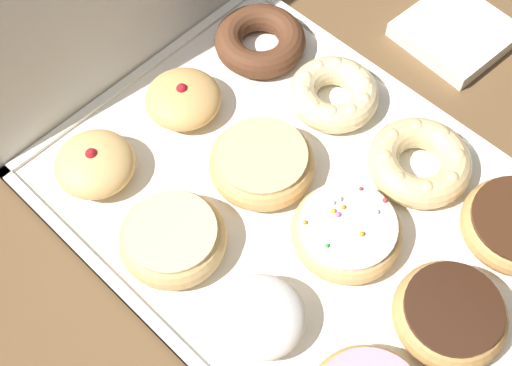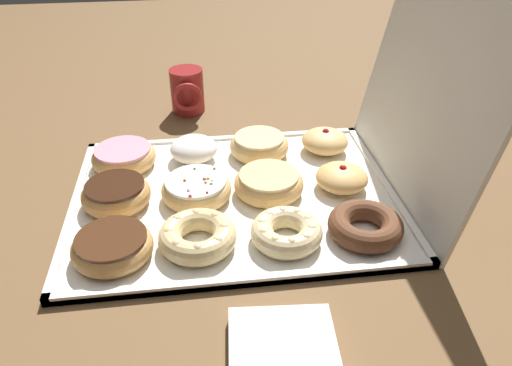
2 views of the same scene
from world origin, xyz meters
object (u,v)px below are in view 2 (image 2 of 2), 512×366
Objects in this scene: glazed_ring_donut_7 at (269,184)px; cruller_donut_8 at (286,231)px; powdered_filled_donut_3 at (194,149)px; chocolate_cake_ring_donut_11 at (365,226)px; donut_box at (235,197)px; napkin_stack at (283,353)px; chocolate_frosted_donut_2 at (112,246)px; jelly_filled_donut_10 at (342,178)px; coffee_mug at (187,90)px; glazed_ring_donut_6 at (259,145)px; cruller_donut_5 at (197,236)px; jelly_filled_donut_9 at (325,141)px; chocolate_frosted_donut_1 at (116,194)px; sprinkle_donut_4 at (196,189)px; pink_frosted_donut_0 at (124,156)px.

cruller_donut_8 is (0.13, 0.01, -0.00)m from glazed_ring_donut_7.
chocolate_cake_ring_donut_11 is (0.26, 0.26, -0.01)m from powdered_filled_donut_3.
donut_box is 4.33× the size of napkin_stack.
jelly_filled_donut_10 is (-0.13, 0.38, 0.00)m from chocolate_frosted_donut_2.
napkin_stack is at bearing 8.03° from coffee_mug.
glazed_ring_donut_6 is 1.05× the size of cruller_donut_8.
cruller_donut_5 is 1.30× the size of jelly_filled_donut_9.
donut_box is 0.14m from cruller_donut_5.
coffee_mug is (-0.24, -0.13, 0.02)m from glazed_ring_donut_6.
glazed_ring_donut_7 is at bearing 86.61° from donut_box.
jelly_filled_donut_10 is at bearing 43.68° from glazed_ring_donut_6.
chocolate_frosted_donut_1 reaches higher than cruller_donut_8.
napkin_stack is (0.33, 0.09, -0.02)m from sprinkle_donut_4.
powdered_filled_donut_3 reaches higher than cruller_donut_8.
glazed_ring_donut_6 is (-0.26, 0.13, 0.00)m from cruller_donut_5.
jelly_filled_donut_9 is (-0.13, 0.39, 0.00)m from chocolate_frosted_donut_1.
sprinkle_donut_4 is 0.12m from glazed_ring_donut_7.
donut_box is 4.67× the size of chocolate_frosted_donut_2.
donut_box is 0.33m from napkin_stack.
jelly_filled_donut_9 is at bearing 89.98° from powdered_filled_donut_3.
sprinkle_donut_4 is at bearing 136.57° from chocolate_frosted_donut_2.
coffee_mug is (-0.38, -0.13, 0.02)m from glazed_ring_donut_7.
jelly_filled_donut_10 is (-0.13, 0.12, 0.00)m from cruller_donut_8.
donut_box is at bearing -55.54° from jelly_filled_donut_9.
glazed_ring_donut_7 is 0.13m from cruller_donut_8.
sprinkle_donut_4 is (-0.00, 0.13, -0.00)m from chocolate_frosted_donut_1.
chocolate_frosted_donut_1 reaches higher than glazed_ring_donut_7.
jelly_filled_donut_10 is 0.37m from napkin_stack.
chocolate_frosted_donut_2 is 0.99× the size of sprinkle_donut_4.
chocolate_frosted_donut_1 is 0.40m from napkin_stack.
donut_box is 0.20m from chocolate_frosted_donut_1.
cruller_donut_8 is at bearing 26.79° from donut_box.
chocolate_cake_ring_donut_11 is at bearing 45.21° from glazed_ring_donut_7.
jelly_filled_donut_10 is at bearing 90.15° from chocolate_frosted_donut_1.
powdered_filled_donut_3 is at bearing -117.40° from jelly_filled_donut_10.
chocolate_frosted_donut_1 reaches higher than chocolate_cake_ring_donut_11.
chocolate_frosted_donut_2 is 0.26m from cruller_donut_8.
jelly_filled_donut_9 is 0.90× the size of coffee_mug.
cruller_donut_5 is at bearing 46.73° from chocolate_frosted_donut_1.
sprinkle_donut_4 is at bearing -90.09° from donut_box.
glazed_ring_donut_7 is (0.13, 0.26, 0.00)m from pink_frosted_donut_0.
cruller_donut_5 is at bearing -46.24° from glazed_ring_donut_7.
cruller_donut_5 is at bearing -0.97° from sprinkle_donut_4.
pink_frosted_donut_0 is at bearing -133.52° from sprinkle_donut_4.
donut_box is at bearing 11.11° from coffee_mug.
chocolate_frosted_donut_1 is at bearing -0.37° from pink_frosted_donut_0.
jelly_filled_donut_9 reaches higher than glazed_ring_donut_6.
cruller_donut_5 reaches higher than chocolate_frosted_donut_2.
sprinkle_donut_4 is 0.18m from glazed_ring_donut_6.
powdered_filled_donut_3 is at bearing -179.57° from sprinkle_donut_4.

